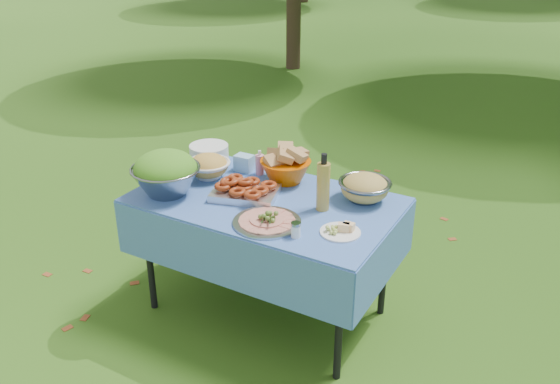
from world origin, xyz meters
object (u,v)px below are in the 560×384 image
at_px(oil_bottle, 323,182).
at_px(charcuterie_platter, 267,216).
at_px(salad_bowl, 166,173).
at_px(plate_stack, 209,153).
at_px(bread_bowl, 286,165).
at_px(picnic_table, 266,257).
at_px(pasta_bowl_steel, 365,187).

bearing_deg(oil_bottle, charcuterie_platter, -122.05).
relative_size(salad_bowl, plate_stack, 1.57).
height_order(bread_bowl, charcuterie_platter, bread_bowl).
relative_size(plate_stack, bread_bowl, 0.82).
xyz_separation_m(picnic_table, charcuterie_platter, (0.15, -0.24, 0.42)).
bearing_deg(oil_bottle, bread_bowl, 147.71).
xyz_separation_m(salad_bowl, bread_bowl, (0.50, 0.48, -0.03)).
height_order(salad_bowl, bread_bowl, salad_bowl).
relative_size(salad_bowl, charcuterie_platter, 1.09).
bearing_deg(bread_bowl, picnic_table, -85.75).
bearing_deg(oil_bottle, plate_stack, 165.10).
bearing_deg(pasta_bowl_steel, charcuterie_platter, -123.26).
bearing_deg(salad_bowl, pasta_bowl_steel, 25.38).
bearing_deg(charcuterie_platter, pasta_bowl_steel, 56.74).
relative_size(salad_bowl, pasta_bowl_steel, 1.35).
relative_size(bread_bowl, pasta_bowl_steel, 1.04).
height_order(plate_stack, charcuterie_platter, plate_stack).
xyz_separation_m(salad_bowl, charcuterie_platter, (0.68, -0.03, -0.09)).
height_order(picnic_table, charcuterie_platter, charcuterie_platter).
xyz_separation_m(plate_stack, oil_bottle, (0.93, -0.25, 0.11)).
xyz_separation_m(picnic_table, plate_stack, (-0.60, 0.29, 0.44)).
relative_size(picnic_table, salad_bowl, 3.74).
distance_m(salad_bowl, plate_stack, 0.52).
distance_m(picnic_table, salad_bowl, 0.76).
distance_m(bread_bowl, pasta_bowl_steel, 0.51).
distance_m(salad_bowl, oil_bottle, 0.90).
height_order(picnic_table, salad_bowl, salad_bowl).
bearing_deg(charcuterie_platter, plate_stack, 144.55).
relative_size(picnic_table, plate_stack, 5.86).
height_order(picnic_table, plate_stack, plate_stack).
height_order(picnic_table, oil_bottle, oil_bottle).
bearing_deg(bread_bowl, salad_bowl, -136.21).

